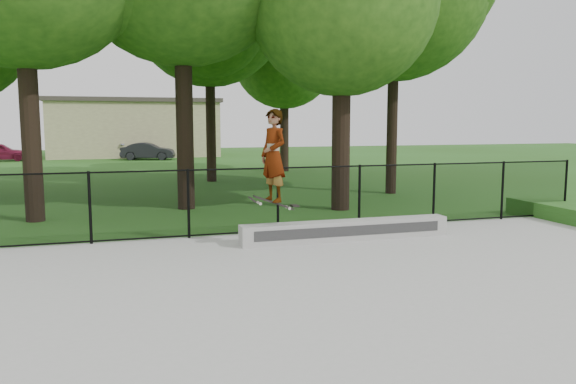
# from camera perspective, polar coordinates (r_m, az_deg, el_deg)

# --- Properties ---
(ground) EXTENTS (100.00, 100.00, 0.00)m
(ground) POSITION_cam_1_polar(r_m,az_deg,el_deg) (7.48, 11.95, -12.95)
(ground) COLOR #275618
(ground) RESTS_ON ground
(concrete_slab) EXTENTS (14.00, 12.00, 0.06)m
(concrete_slab) POSITION_cam_1_polar(r_m,az_deg,el_deg) (7.47, 11.95, -12.74)
(concrete_slab) COLOR #A3A49E
(concrete_slab) RESTS_ON ground
(grind_ledge) EXTENTS (4.60, 0.40, 0.42)m
(grind_ledge) POSITION_cam_1_polar(r_m,az_deg,el_deg) (11.99, 5.99, -3.88)
(grind_ledge) COLOR #A4A39F
(grind_ledge) RESTS_ON concrete_slab
(car_b) EXTENTS (3.42, 1.96, 1.17)m
(car_b) POSITION_cam_1_polar(r_m,az_deg,el_deg) (39.47, -14.05, 4.04)
(car_b) COLOR black
(car_b) RESTS_ON ground
(car_c) EXTENTS (3.54, 1.57, 1.12)m
(car_c) POSITION_cam_1_polar(r_m,az_deg,el_deg) (41.67, -14.00, 4.15)
(car_c) COLOR #9B9BB0
(car_c) RESTS_ON ground
(skater_airborne) EXTENTS (0.80, 0.78, 2.05)m
(skater_airborne) POSITION_cam_1_polar(r_m,az_deg,el_deg) (11.11, -1.48, 3.58)
(skater_airborne) COLOR black
(skater_airborne) RESTS_ON ground
(chainlink_fence) EXTENTS (16.06, 0.06, 1.50)m
(chainlink_fence) POSITION_cam_1_polar(r_m,az_deg,el_deg) (12.63, -1.04, -0.79)
(chainlink_fence) COLOR black
(chainlink_fence) RESTS_ON concrete_slab
(distant_building) EXTENTS (12.40, 6.40, 4.30)m
(distant_building) POSITION_cam_1_polar(r_m,az_deg,el_deg) (44.15, -15.32, 6.35)
(distant_building) COLOR #C9C18D
(distant_building) RESTS_ON ground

